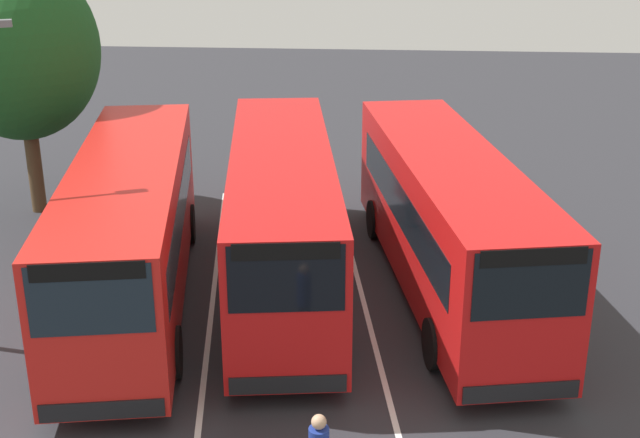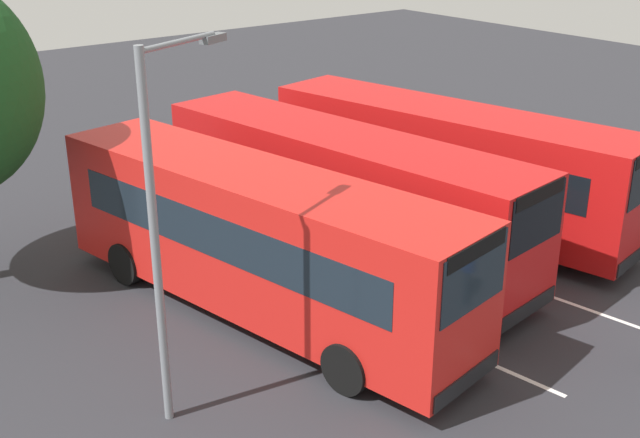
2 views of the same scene
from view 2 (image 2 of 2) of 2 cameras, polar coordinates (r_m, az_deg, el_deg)
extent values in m
plane|color=#2B2B30|center=(21.63, 2.57, -3.07)|extent=(70.73, 70.73, 0.00)
cube|color=red|center=(18.36, -4.45, -1.27)|extent=(11.48, 4.33, 3.10)
cube|color=#19232D|center=(14.84, 10.66, -3.99)|extent=(0.49, 2.09, 1.30)
cube|color=#19232D|center=(18.98, -1.95, 0.79)|extent=(9.31, 1.73, 0.99)
cube|color=#19232D|center=(17.50, -7.23, -1.28)|extent=(9.31, 1.73, 0.99)
cube|color=black|center=(14.60, 10.87, -2.13)|extent=(0.43, 1.90, 0.32)
cube|color=black|center=(15.88, 10.20, -11.05)|extent=(0.48, 2.18, 0.36)
cylinder|color=black|center=(17.65, 6.61, -7.41)|extent=(1.11, 0.47, 1.08)
cylinder|color=black|center=(16.09, 1.81, -10.43)|extent=(1.11, 0.47, 1.08)
cylinder|color=black|center=(22.09, -8.72, -1.23)|extent=(1.11, 0.47, 1.08)
cylinder|color=black|center=(20.86, -13.50, -3.05)|extent=(1.11, 0.47, 1.08)
cube|color=red|center=(21.11, 1.56, 1.96)|extent=(11.46, 3.87, 3.10)
cube|color=black|center=(17.77, 14.91, 0.10)|extent=(0.40, 2.10, 1.30)
cube|color=black|center=(21.81, 3.65, 3.63)|extent=(9.37, 1.33, 0.99)
cube|color=black|center=(20.19, -0.68, 2.13)|extent=(9.37, 1.33, 0.99)
cube|color=black|center=(17.57, 15.13, 1.70)|extent=(0.35, 1.91, 0.32)
cube|color=black|center=(18.64, 14.34, -6.10)|extent=(0.39, 2.19, 0.36)
cylinder|color=black|center=(20.46, 11.13, -3.36)|extent=(1.11, 0.42, 1.08)
cylinder|color=black|center=(18.77, 7.25, -5.54)|extent=(1.11, 0.42, 1.08)
cylinder|color=black|center=(24.73, -2.81, 1.59)|extent=(1.11, 0.42, 1.08)
cylinder|color=black|center=(23.35, -6.88, 0.18)|extent=(1.11, 0.42, 1.08)
cube|color=red|center=(23.74, 9.00, 4.00)|extent=(11.49, 4.44, 3.10)
cube|color=black|center=(24.59, 10.53, 5.44)|extent=(9.29, 1.84, 0.99)
cube|color=black|center=(22.69, 7.46, 4.22)|extent=(9.29, 1.84, 0.99)
cube|color=black|center=(21.97, 21.17, -2.51)|extent=(0.51, 2.18, 0.36)
cylinder|color=black|center=(23.63, 17.64, -0.48)|extent=(1.11, 0.48, 1.08)
cylinder|color=black|center=(21.70, 15.15, -2.22)|extent=(1.11, 0.48, 1.08)
cylinder|color=black|center=(27.00, 3.71, 3.36)|extent=(1.11, 0.48, 1.08)
cylinder|color=black|center=(25.33, 0.57, 2.12)|extent=(1.11, 0.48, 1.08)
cylinder|color=gray|center=(14.25, -11.48, -2.03)|extent=(0.16, 0.16, 6.94)
cylinder|color=gray|center=(13.99, -9.94, 12.13)|extent=(0.84, 1.83, 0.10)
cube|color=slate|center=(14.76, -7.52, 12.46)|extent=(0.40, 0.59, 0.14)
cube|color=silver|center=(20.60, -1.32, -4.40)|extent=(14.47, 2.21, 0.01)
cube|color=silver|center=(22.76, 6.08, -1.84)|extent=(14.47, 2.21, 0.01)
camera|label=1|loc=(15.56, 67.97, 8.41)|focal=47.65mm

